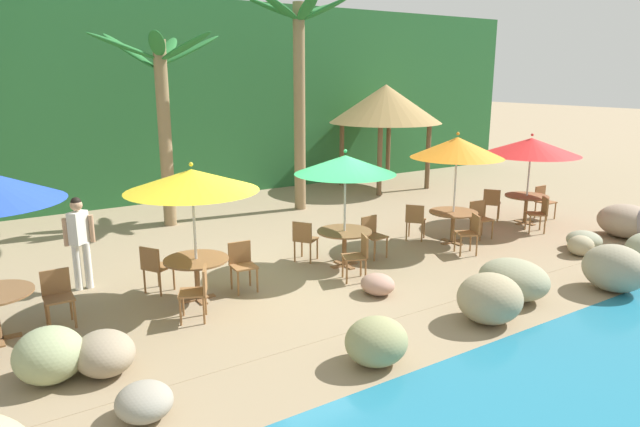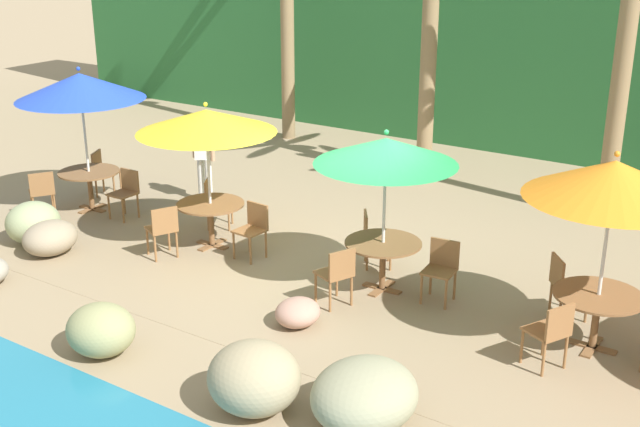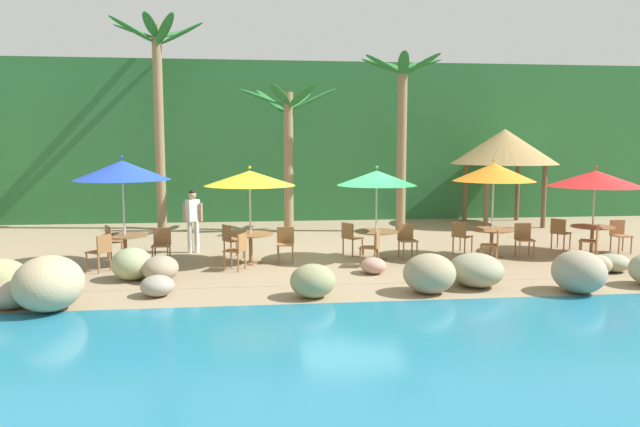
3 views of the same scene
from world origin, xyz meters
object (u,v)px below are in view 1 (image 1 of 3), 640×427
dining_table_green (344,237)px  chair_orange_seaward (479,216)px  dining_table_orange (453,217)px  chair_yellow_inland (155,266)px  umbrella_green (345,165)px  chair_green_left (359,254)px  chair_green_seaward (372,233)px  chair_orange_left (471,231)px  chair_yellow_seaward (242,262)px  palm_tree_third (299,68)px  umbrella_orange (457,148)px  chair_blue_seaward (58,294)px  chair_orange_inland (415,219)px  chair_yellow_left (198,289)px  dining_table_yellow (197,266)px  umbrella_red (531,146)px  chair_red_inland (492,202)px  chair_green_inland (304,238)px  chair_red_left (540,212)px  dining_table_red (526,200)px  chair_red_seaward (543,200)px  waiter_in_white (79,236)px  palm_tree_second (162,94)px  umbrella_yellow (192,180)px  palapa_hut (386,104)px

dining_table_green → chair_orange_seaward: (3.88, -0.06, -0.10)m
dining_table_orange → chair_yellow_inland: bearing=174.5°
umbrella_green → chair_green_left: bearing=-106.9°
chair_green_seaward → chair_orange_left: 2.14m
chair_yellow_seaward → chair_green_seaward: (3.13, 0.22, 0.00)m
chair_orange_left → palm_tree_third: size_ratio=0.15×
umbrella_orange → chair_orange_left: 1.89m
chair_blue_seaward → chair_orange_inland: 7.75m
chair_yellow_left → dining_table_yellow: bearing=70.4°
umbrella_red → chair_red_inland: umbrella_red is taller
chair_green_inland → chair_red_inland: size_ratio=1.00×
chair_orange_seaward → chair_yellow_seaward: bearing=180.0°
chair_yellow_inland → chair_orange_inland: bearing=-0.3°
chair_yellow_seaward → chair_orange_left: size_ratio=1.00×
dining_table_yellow → chair_red_left: (8.62, -0.48, -0.10)m
umbrella_green → palm_tree_third: (1.85, 4.81, 1.89)m
chair_orange_seaward → chair_orange_inland: 1.59m
chair_yellow_left → dining_table_green: 3.55m
chair_blue_seaward → chair_green_seaward: bearing=0.3°
chair_blue_seaward → umbrella_green: size_ratio=0.37×
chair_yellow_seaward → umbrella_red: (8.20, 0.24, 1.50)m
chair_green_left → dining_table_orange: (3.28, 0.78, 0.10)m
chair_yellow_inland → chair_yellow_left: 1.51m
chair_orange_left → dining_table_red: bearing=17.8°
chair_orange_left → chair_red_seaward: size_ratio=1.00×
umbrella_orange → chair_blue_seaward: bearing=178.8°
chair_blue_seaward → umbrella_red: 11.32m
chair_blue_seaward → dining_table_yellow: (2.16, -0.21, 0.10)m
chair_green_left → chair_green_inland: bearing=101.6°
dining_table_orange → chair_green_left: bearing=-166.6°
chair_yellow_seaward → waiter_in_white: bearing=146.4°
chair_orange_inland → umbrella_red: (3.48, -0.39, 1.50)m
chair_orange_left → palm_tree_second: palm_tree_second is taller
chair_orange_left → palm_tree_third: bearing=98.8°
chair_orange_left → chair_yellow_seaward: bearing=171.2°
chair_blue_seaward → chair_yellow_left: 2.13m
chair_blue_seaward → umbrella_yellow: 2.69m
chair_yellow_seaward → chair_red_inland: bearing=6.6°
chair_orange_left → palapa_hut: bearing=64.8°
chair_yellow_seaward → chair_yellow_inland: size_ratio=1.00×
umbrella_yellow → chair_orange_seaward: bearing=0.1°
chair_yellow_left → chair_red_left: (8.91, 0.33, 0.00)m
umbrella_orange → chair_red_left: 3.02m
umbrella_yellow → umbrella_red: umbrella_yellow is taller
chair_green_left → chair_red_left: same height
dining_table_orange → palapa_hut: (2.95, 6.10, 2.20)m
chair_blue_seaward → umbrella_orange: size_ratio=0.34×
dining_table_green → palm_tree_third: size_ratio=0.19×
chair_green_inland → chair_orange_seaward: bearing=-9.2°
umbrella_green → chair_green_left: (-0.25, -0.82, -1.56)m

